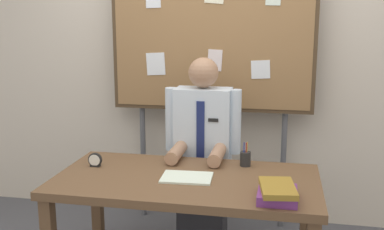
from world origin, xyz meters
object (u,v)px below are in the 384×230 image
open_notebook (187,177)px  desk_clock (95,161)px  pen_holder (245,159)px  desk (186,190)px  person (203,160)px  bulletin_board (212,33)px  book_stack (278,192)px

open_notebook → desk_clock: desk_clock is taller
open_notebook → pen_holder: 0.45m
open_notebook → desk_clock: (-0.63, 0.11, 0.03)m
desk → person: person is taller
desk → desk_clock: size_ratio=17.60×
pen_holder → open_notebook: bearing=-136.1°
bulletin_board → desk_clock: size_ratio=24.32×
desk → bulletin_board: 1.32m
open_notebook → pen_holder: pen_holder is taller
desk → person: 0.58m
person → desk: bearing=-90.0°
person → bulletin_board: (-0.00, 0.37, 0.90)m
person → desk_clock: size_ratio=15.45×
person → open_notebook: bearing=-89.3°
desk → bulletin_board: bulletin_board is taller
desk → open_notebook: open_notebook is taller
person → desk_clock: 0.80m
desk → book_stack: 0.62m
person → book_stack: 1.01m
person → pen_holder: size_ratio=8.76×
desk → desk_clock: 0.64m
person → pen_holder: (0.33, -0.29, 0.12)m
desk_clock → open_notebook: bearing=-9.7°
desk_clock → pen_holder: 0.98m
book_stack → desk_clock: 1.22m
book_stack → open_notebook: book_stack is taller
person → bulletin_board: size_ratio=0.64×
desk → open_notebook: (0.01, -0.02, 0.09)m
book_stack → desk: bearing=155.2°
person → pen_holder: person is taller
desk_clock → desk: bearing=-8.1°
book_stack → pen_holder: 0.59m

